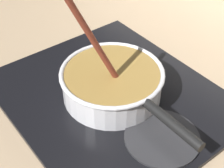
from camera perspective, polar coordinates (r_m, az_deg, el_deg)
The scene contains 5 objects.
ground at distance 0.85m, azimuth -5.14°, elevation -4.85°, with size 2.40×1.60×0.04m, color #9E8466.
hob_plate at distance 0.86m, azimuth -0.00°, elevation -2.12°, with size 0.56×0.48×0.01m, color black.
burner_ring at distance 0.85m, azimuth -0.00°, elevation -1.62°, with size 0.16×0.16×0.01m, color #592D0C.
spare_burner at distance 0.76m, azimuth 8.44°, elevation -8.93°, with size 0.17×0.17×0.01m, color #262628.
cooking_pan at distance 0.82m, azimuth 0.06°, elevation 0.24°, with size 0.41×0.25×0.31m.
Camera 1 is at (0.52, -0.30, 0.59)m, focal length 54.20 mm.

